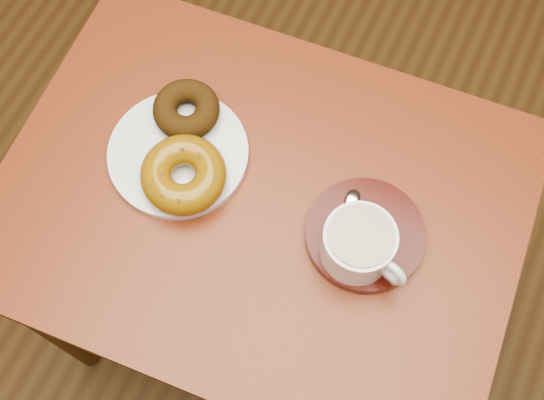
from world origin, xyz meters
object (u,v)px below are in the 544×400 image
at_px(cafe_table, 260,227).
at_px(donut_plate, 178,153).
at_px(coffee_cup, 359,245).
at_px(saucer, 365,235).

relative_size(cafe_table, donut_plate, 3.81).
distance_m(cafe_table, donut_plate, 0.18).
bearing_deg(donut_plate, coffee_cup, -6.56).
bearing_deg(saucer, donut_plate, 179.69).
bearing_deg(cafe_table, donut_plate, 170.58).
height_order(donut_plate, saucer, saucer).
bearing_deg(saucer, cafe_table, -175.62).
height_order(cafe_table, coffee_cup, coffee_cup).
xyz_separation_m(donut_plate, saucer, (0.29, -0.00, 0.00)).
bearing_deg(saucer, coffee_cup, -90.45).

